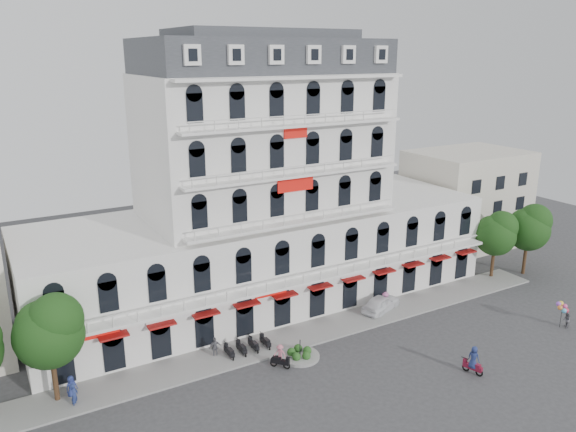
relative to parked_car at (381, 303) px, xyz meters
The scene contains 17 objects.
ground 12.55m from the parked_car, 130.65° to the right, with size 120.00×120.00×0.00m, color #38383A.
sidewalk 8.20m from the parked_car, behind, with size 53.00×4.00×0.16m, color gray.
main_building 14.92m from the parked_car, 133.84° to the left, with size 45.00×15.00×25.80m.
flank_building_east 24.79m from the parked_car, 25.67° to the left, with size 14.00×10.00×12.00m, color beige.
traffic_island 11.71m from the parked_car, 162.59° to the right, with size 3.20×3.20×1.60m.
parked_scooter_row 14.55m from the parked_car, behind, with size 4.40×1.80×1.10m, color black, non-canonical shape.
tree_west_inner 29.51m from the parked_car, behind, with size 4.76×4.76×8.25m.
tree_east_inner 16.50m from the parked_car, ahead, with size 4.40×4.37×7.57m.
tree_east_outer 20.46m from the parked_car, ahead, with size 4.65×4.65×8.05m.
parked_car is the anchor object (origin of this frame).
rider_east 12.16m from the parked_car, 93.84° to the right, with size 0.83×1.66×2.31m.
rider_center 13.90m from the parked_car, 163.16° to the right, with size 1.24×1.37×2.02m.
pedestrian_left 28.16m from the parked_car, behind, with size 0.83×0.54×1.70m, color navy.
pedestrian_mid 17.08m from the parked_car, behind, with size 1.03×0.43×1.76m, color #5E5D65.
pedestrian_right 0.53m from the parked_car, ahead, with size 1.17×0.67×1.81m, color #C568A6.
pedestrian_far 28.19m from the parked_car, behind, with size 0.66×0.43×1.81m, color navy.
balloon_vendor 16.25m from the parked_car, 42.03° to the right, with size 1.42×1.29×2.45m.
Camera 1 is at (-24.01, -28.63, 23.84)m, focal length 35.00 mm.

